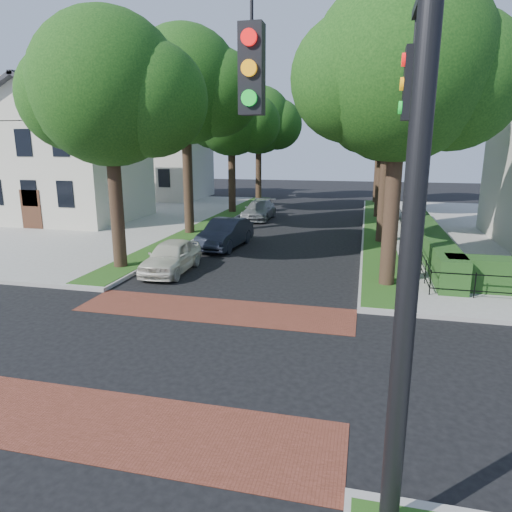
# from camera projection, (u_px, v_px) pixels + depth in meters

# --- Properties ---
(ground) EXTENTS (120.00, 120.00, 0.00)m
(ground) POSITION_uv_depth(u_px,v_px,m) (175.00, 353.00, 11.75)
(ground) COLOR black
(ground) RESTS_ON ground
(sidewalk_nw) EXTENTS (30.00, 30.00, 0.15)m
(sidewalk_nw) POSITION_uv_depth(u_px,v_px,m) (34.00, 216.00, 34.10)
(sidewalk_nw) COLOR gray
(sidewalk_nw) RESTS_ON ground
(crosswalk_far) EXTENTS (9.00, 2.20, 0.01)m
(crosswalk_far) POSITION_uv_depth(u_px,v_px,m) (215.00, 310.00, 14.77)
(crosswalk_far) COLOR brown
(crosswalk_far) RESTS_ON ground
(crosswalk_near) EXTENTS (9.00, 2.20, 0.01)m
(crosswalk_near) POSITION_uv_depth(u_px,v_px,m) (108.00, 424.00, 8.72)
(crosswalk_near) COLOR brown
(crosswalk_near) RESTS_ON ground
(grass_strip_ne) EXTENTS (1.60, 29.80, 0.02)m
(grass_strip_ne) POSITION_uv_depth(u_px,v_px,m) (377.00, 228.00, 28.54)
(grass_strip_ne) COLOR #274814
(grass_strip_ne) RESTS_ON sidewalk_ne
(grass_strip_nw) EXTENTS (1.60, 29.80, 0.02)m
(grass_strip_nw) POSITION_uv_depth(u_px,v_px,m) (213.00, 221.00, 30.98)
(grass_strip_nw) COLOR #274814
(grass_strip_nw) RESTS_ON sidewalk_nw
(tree_right_near) EXTENTS (7.75, 6.67, 10.66)m
(tree_right_near) POSITION_uv_depth(u_px,v_px,m) (404.00, 72.00, 15.52)
(tree_right_near) COLOR black
(tree_right_near) RESTS_ON sidewalk_ne
(tree_right_mid) EXTENTS (8.25, 7.09, 11.22)m
(tree_right_mid) POSITION_uv_depth(u_px,v_px,m) (393.00, 89.00, 23.00)
(tree_right_mid) COLOR black
(tree_right_mid) RESTS_ON sidewalk_ne
(tree_right_far) EXTENTS (7.25, 6.23, 9.74)m
(tree_right_far) POSITION_uv_depth(u_px,v_px,m) (385.00, 120.00, 31.74)
(tree_right_far) COLOR black
(tree_right_far) RESTS_ON sidewalk_ne
(tree_right_back) EXTENTS (7.50, 6.45, 10.20)m
(tree_right_back) POSITION_uv_depth(u_px,v_px,m) (382.00, 121.00, 40.16)
(tree_right_back) COLOR black
(tree_right_back) RESTS_ON sidewalk_ne
(tree_left_near) EXTENTS (7.50, 6.45, 10.20)m
(tree_left_near) POSITION_uv_depth(u_px,v_px,m) (114.00, 92.00, 18.08)
(tree_left_near) COLOR black
(tree_left_near) RESTS_ON sidewalk_nw
(tree_left_mid) EXTENTS (8.00, 6.88, 11.48)m
(tree_left_mid) POSITION_uv_depth(u_px,v_px,m) (188.00, 87.00, 25.40)
(tree_left_mid) COLOR black
(tree_left_mid) RESTS_ON sidewalk_nw
(tree_left_far) EXTENTS (7.00, 6.02, 9.86)m
(tree_left_far) POSITION_uv_depth(u_px,v_px,m) (233.00, 119.00, 34.17)
(tree_left_far) COLOR black
(tree_left_far) RESTS_ON sidewalk_nw
(tree_left_back) EXTENTS (7.75, 6.66, 10.44)m
(tree_left_back) POSITION_uv_depth(u_px,v_px,m) (260.00, 121.00, 42.62)
(tree_left_back) COLOR black
(tree_left_back) RESTS_ON sidewalk_nw
(hedge_main_road) EXTENTS (1.00, 18.00, 1.20)m
(hedge_main_road) POSITION_uv_depth(u_px,v_px,m) (425.00, 232.00, 24.00)
(hedge_main_road) COLOR #1F4A19
(hedge_main_road) RESTS_ON sidewalk_ne
(fence_main_road) EXTENTS (0.06, 18.00, 0.90)m
(fence_main_road) POSITION_uv_depth(u_px,v_px,m) (408.00, 234.00, 24.22)
(fence_main_road) COLOR black
(fence_main_road) RESTS_ON sidewalk_ne
(house_left_near) EXTENTS (10.00, 9.00, 10.14)m
(house_left_near) POSITION_uv_depth(u_px,v_px,m) (66.00, 148.00, 31.06)
(house_left_near) COLOR beige
(house_left_near) RESTS_ON sidewalk_nw
(house_left_far) EXTENTS (10.00, 9.00, 10.14)m
(house_left_far) POSITION_uv_depth(u_px,v_px,m) (156.00, 147.00, 44.29)
(house_left_far) COLOR beige
(house_left_far) RESTS_ON sidewalk_nw
(traffic_signal) EXTENTS (2.17, 2.00, 8.00)m
(traffic_signal) POSITION_uv_depth(u_px,v_px,m) (395.00, 189.00, 5.36)
(traffic_signal) COLOR black
(traffic_signal) RESTS_ON sidewalk_se
(parked_car_front) EXTENTS (1.71, 4.02, 1.36)m
(parked_car_front) POSITION_uv_depth(u_px,v_px,m) (171.00, 256.00, 19.07)
(parked_car_front) COLOR silver
(parked_car_front) RESTS_ON ground
(parked_car_middle) EXTENTS (1.98, 4.63, 1.49)m
(parked_car_middle) POSITION_uv_depth(u_px,v_px,m) (225.00, 234.00, 23.66)
(parked_car_middle) COLOR black
(parked_car_middle) RESTS_ON ground
(parked_car_rear) EXTENTS (1.88, 4.59, 1.33)m
(parked_car_rear) POSITION_uv_depth(u_px,v_px,m) (259.00, 210.00, 32.72)
(parked_car_rear) COLOR gray
(parked_car_rear) RESTS_ON ground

